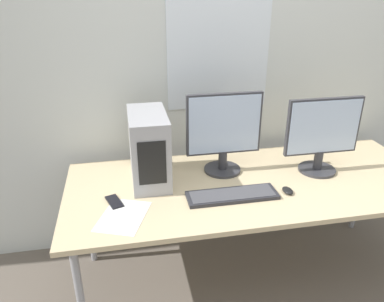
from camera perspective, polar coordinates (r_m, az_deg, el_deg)
wall_back at (r=2.51m, az=5.86°, el=14.70°), size 8.00×0.07×2.70m
desk at (r=2.23m, az=9.23°, el=-5.50°), size 2.14×0.87×0.71m
pc_tower at (r=2.13m, az=-6.60°, el=0.50°), size 0.21×0.41×0.41m
monitor_main at (r=2.20m, az=4.86°, el=2.92°), size 0.45×0.22×0.49m
monitor_right_near at (r=2.33m, az=19.24°, el=2.44°), size 0.45×0.22×0.46m
keyboard at (r=2.04m, az=6.14°, el=-6.71°), size 0.49×0.15×0.02m
mouse at (r=2.13m, az=14.36°, el=-5.85°), size 0.05×0.08×0.02m
cell_phone at (r=2.02m, az=-11.77°, el=-7.57°), size 0.10×0.15×0.01m
paper_sheet_left at (r=1.91m, az=-10.44°, el=-9.73°), size 0.30×0.35×0.00m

